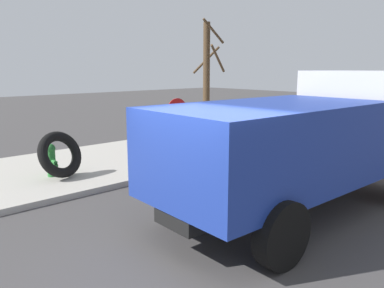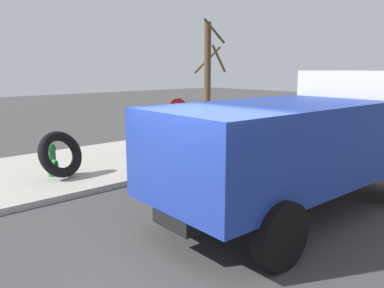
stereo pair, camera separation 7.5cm
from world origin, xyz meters
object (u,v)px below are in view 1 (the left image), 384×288
object	(u,v)px
fire_hydrant	(51,159)
bare_tree	(207,83)
stop_sign	(177,119)
dump_truck_blue	(308,137)
loose_tire	(60,154)

from	to	relation	value
fire_hydrant	bare_tree	bearing A→B (deg)	0.61
fire_hydrant	stop_sign	world-z (taller)	stop_sign
dump_truck_blue	fire_hydrant	bearing A→B (deg)	119.42
loose_tire	dump_truck_blue	distance (m)	6.38
stop_sign	dump_truck_blue	world-z (taller)	dump_truck_blue
stop_sign	bare_tree	distance (m)	3.07
loose_tire	stop_sign	distance (m)	3.49
fire_hydrant	bare_tree	xyz separation A→B (m)	(5.97, 0.06, 1.90)
loose_tire	bare_tree	bearing A→B (deg)	3.60
fire_hydrant	stop_sign	bearing A→B (deg)	-20.67
loose_tire	stop_sign	world-z (taller)	stop_sign
stop_sign	fire_hydrant	bearing A→B (deg)	159.33
fire_hydrant	dump_truck_blue	size ratio (longest dim) A/B	0.13
dump_truck_blue	bare_tree	world-z (taller)	bare_tree
fire_hydrant	dump_truck_blue	xyz separation A→B (m)	(3.27, -5.80, 0.98)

